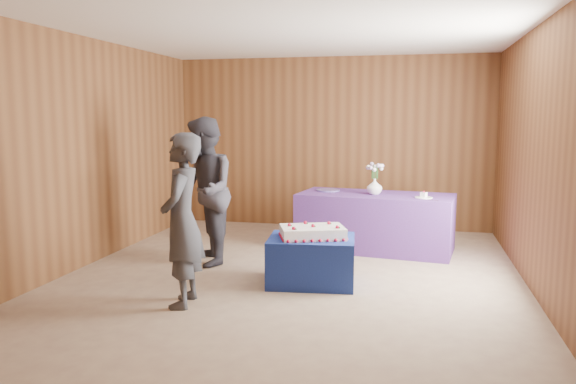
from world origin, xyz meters
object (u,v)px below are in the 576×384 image
(vase, at_px, (374,187))
(guest_right, at_px, (204,191))
(cake_table, at_px, (311,260))
(sheet_cake, at_px, (313,232))
(serving_table, at_px, (375,222))
(guest_left, at_px, (182,220))

(vase, height_order, guest_right, guest_right)
(cake_table, bearing_deg, vase, 66.09)
(sheet_cake, relative_size, guest_right, 0.45)
(cake_table, distance_m, sheet_cake, 0.31)
(cake_table, height_order, guest_right, guest_right)
(vase, relative_size, guest_right, 0.12)
(sheet_cake, bearing_deg, serving_table, 52.65)
(vase, bearing_deg, cake_table, -107.92)
(vase, bearing_deg, guest_left, -121.51)
(cake_table, relative_size, guest_right, 0.51)
(cake_table, bearing_deg, sheet_cake, -57.45)
(sheet_cake, distance_m, guest_left, 1.44)
(cake_table, distance_m, guest_right, 1.61)
(guest_left, xyz_separation_m, guest_right, (-0.34, 1.44, 0.07))
(cake_table, xyz_separation_m, guest_left, (-1.06, -0.94, 0.56))
(serving_table, bearing_deg, vase, -108.18)
(cake_table, relative_size, sheet_cake, 1.13)
(cake_table, height_order, serving_table, serving_table)
(guest_right, bearing_deg, cake_table, 41.82)
(sheet_cake, xyz_separation_m, guest_left, (-1.07, -0.93, 0.25))
(guest_left, bearing_deg, serving_table, 138.80)
(guest_left, relative_size, guest_right, 0.92)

